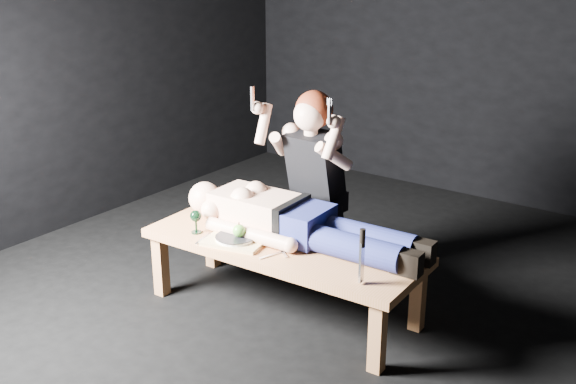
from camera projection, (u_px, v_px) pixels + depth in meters
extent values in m
plane|color=black|center=(341.00, 315.00, 4.14)|extent=(5.00, 5.00, 0.00)
plane|color=black|center=(511.00, 24.00, 5.54)|extent=(5.00, 0.00, 5.00)
cube|color=#B27349|center=(283.00, 277.00, 4.12)|extent=(1.71, 0.70, 0.45)
cube|color=tan|center=(235.00, 241.00, 4.04)|extent=(0.40, 0.32, 0.02)
cylinder|color=white|center=(235.00, 238.00, 4.03)|extent=(0.28, 0.28, 0.02)
sphere|color=#55A433|center=(239.00, 231.00, 4.01)|extent=(0.08, 0.08, 0.08)
cube|color=#B2B2B7|center=(203.00, 238.00, 4.09)|extent=(0.06, 0.18, 0.01)
cube|color=#B2B2B7|center=(273.00, 255.00, 3.87)|extent=(0.07, 0.18, 0.01)
cube|color=#B2B2B7|center=(282.00, 251.00, 3.92)|extent=(0.15, 0.12, 0.01)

